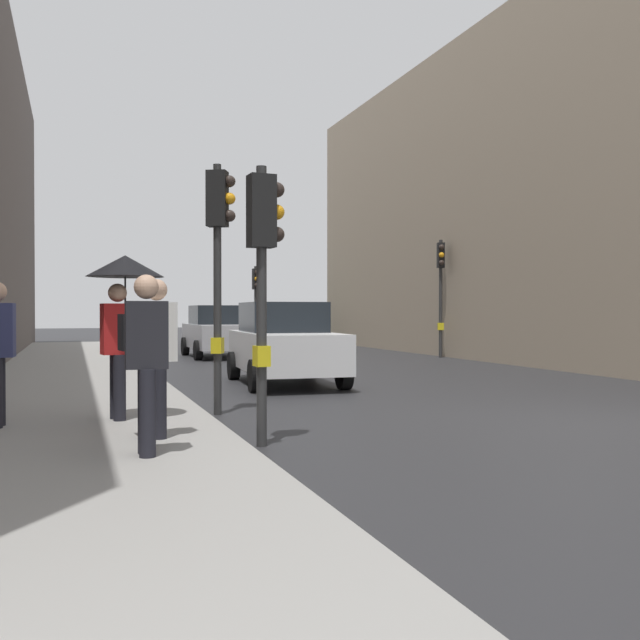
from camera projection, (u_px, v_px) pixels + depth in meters
name	position (u px, v px, depth m)	size (l,w,h in m)	color
ground_plane	(584.00, 421.00, 10.20)	(120.00, 120.00, 0.00)	#28282B
sidewalk_kerb	(74.00, 389.00, 13.61)	(3.50, 40.00, 0.16)	gray
traffic_light_near_right	(219.00, 242.00, 10.78)	(0.45, 0.35, 3.79)	#2D2D2D
traffic_light_near_left	(264.00, 253.00, 8.27)	(0.44, 0.26, 3.25)	#2D2D2D
traffic_light_far_median	(256.00, 292.00, 28.90)	(0.24, 0.43, 3.39)	#2D2D2D
traffic_light_mid_street	(441.00, 277.00, 24.02)	(0.33, 0.45, 3.97)	#2D2D2D
car_white_compact	(284.00, 343.00, 15.35)	(2.21, 4.30, 1.76)	silver
car_green_estate	(277.00, 325.00, 34.68)	(2.06, 4.22, 1.76)	#2D6038
car_silver_hatchback	(217.00, 331.00, 24.33)	(2.03, 4.20, 1.76)	#BCBCC1
pedestrian_with_umbrella	(123.00, 290.00, 9.28)	(1.00, 1.00, 2.14)	black
pedestrian_with_black_backpack	(153.00, 348.00, 7.94)	(0.64, 0.38, 1.77)	black
pedestrian_in_dark_coat	(146.00, 356.00, 6.98)	(0.40, 0.36, 1.77)	black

